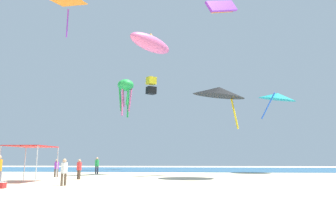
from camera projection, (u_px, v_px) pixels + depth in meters
The scene contains 15 objects.
ground at pixel (143, 185), 18.61m from camera, with size 110.00×110.00×0.10m, color beige.
ocean_strip at pixel (173, 169), 47.74m from camera, with size 110.00×24.07×0.03m, color #28608C.
canopy_tent at pixel (31, 148), 20.86m from camera, with size 2.70×3.07×2.56m.
person_near_tent at pixel (79, 167), 23.11m from camera, with size 0.38×0.38×1.60m.
person_leftmost at pixel (57, 166), 26.21m from camera, with size 0.42×0.39×1.63m.
person_rightmost at pixel (97, 164), 31.72m from camera, with size 0.44×0.44×1.84m.
person_far_shore at pixel (64, 170), 17.33m from camera, with size 0.39×0.42×1.63m.
cooler_box at pixel (0, 185), 15.68m from camera, with size 0.57×0.37×0.35m.
kite_delta_teal at pixel (277, 96), 35.57m from camera, with size 6.35×6.36×3.81m.
kite_box_yellow at pixel (151, 86), 47.65m from camera, with size 1.96×1.98×2.99m.
kite_diamond_orange at pixel (69, 4), 23.81m from camera, with size 2.51×2.44×3.50m.
kite_inflatable_pink at pixel (151, 43), 32.96m from camera, with size 5.21×6.08×2.28m.
kite_parafoil_purple at pixel (222, 7), 31.71m from camera, with size 3.93×3.01×2.81m.
kite_octopus_green at pixel (126, 87), 45.01m from camera, with size 3.54×3.54×5.97m.
kite_delta_black at pixel (219, 92), 25.43m from camera, with size 6.54×6.55×4.08m.
Camera 1 is at (3.19, -18.94, 1.54)m, focal length 30.46 mm.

